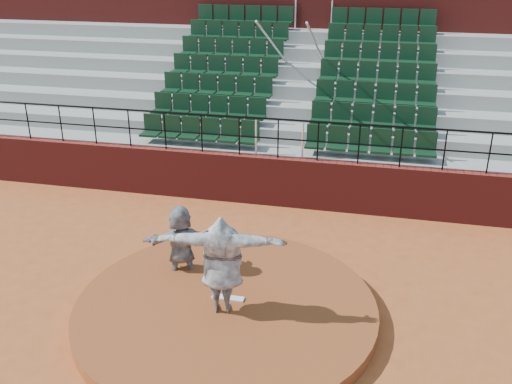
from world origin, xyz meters
TOP-DOWN VIEW (x-y plane):
  - ground at (0.00, 0.00)m, footprint 90.00×90.00m
  - pitchers_mound at (0.00, 0.00)m, footprint 5.50×5.50m
  - pitching_rubber at (0.00, 0.15)m, footprint 0.60×0.15m
  - boundary_wall at (0.00, 5.00)m, footprint 24.00×0.30m
  - wall_railing at (0.00, 5.00)m, footprint 24.04×0.05m
  - seating_deck at (0.00, 8.65)m, footprint 24.00×5.97m
  - press_box_facade at (0.00, 12.60)m, footprint 24.00×3.00m
  - pitcher at (-0.00, -0.18)m, footprint 2.33×0.91m
  - fielder at (-1.18, 1.00)m, footprint 1.56×1.01m

SIDE VIEW (x-z plane):
  - ground at x=0.00m, z-range 0.00..0.00m
  - pitchers_mound at x=0.00m, z-range 0.00..0.25m
  - pitching_rubber at x=0.00m, z-range 0.25..0.28m
  - boundary_wall at x=0.00m, z-range 0.00..1.30m
  - fielder at x=-1.18m, z-range 0.00..1.61m
  - pitcher at x=0.00m, z-range 0.25..2.09m
  - seating_deck at x=0.00m, z-range -0.87..3.76m
  - wall_railing at x=0.00m, z-range 1.52..2.54m
  - press_box_facade at x=0.00m, z-range 0.00..7.10m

